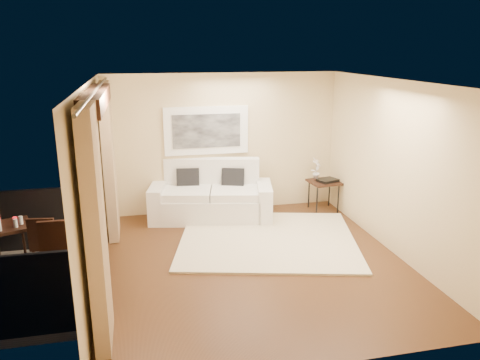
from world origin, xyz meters
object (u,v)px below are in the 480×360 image
object	(u,v)px
bistro_table	(9,230)
balcony_chair_far	(44,241)
side_table	(324,184)
balcony_chair_near	(57,255)
sofa	(211,198)
orchid	(316,169)

from	to	relation	value
bistro_table	balcony_chair_far	world-z (taller)	balcony_chair_far
side_table	balcony_chair_far	xyz separation A→B (m)	(-4.94, -1.67, -0.05)
balcony_chair_near	sofa	bearing A→B (deg)	47.61
balcony_chair_far	sofa	bearing A→B (deg)	-138.96
sofa	bistro_table	xyz separation A→B (m)	(-3.21, -1.57, 0.23)
bistro_table	balcony_chair_near	world-z (taller)	balcony_chair_near
orchid	balcony_chair_near	world-z (taller)	orchid
side_table	orchid	bearing A→B (deg)	124.19
side_table	balcony_chair_near	bearing A→B (deg)	-152.25
sofa	balcony_chair_far	xyz separation A→B (m)	(-2.70, -1.77, 0.11)
balcony_chair_far	balcony_chair_near	distance (m)	0.84
side_table	orchid	size ratio (longest dim) A/B	1.38
side_table	balcony_chair_far	distance (m)	5.22
sofa	side_table	xyz separation A→B (m)	(2.24, -0.10, 0.16)
sofa	balcony_chair_near	bearing A→B (deg)	-121.38
balcony_chair_far	bistro_table	bearing A→B (deg)	-14.05
sofa	balcony_chair_near	world-z (taller)	sofa
orchid	bistro_table	bearing A→B (deg)	-163.00
orchid	balcony_chair_far	world-z (taller)	orchid
side_table	bistro_table	world-z (taller)	bistro_table
balcony_chair_far	balcony_chair_near	size ratio (longest dim) A/B	0.84
bistro_table	balcony_chair_near	xyz separation A→B (m)	(0.80, -0.98, -0.02)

